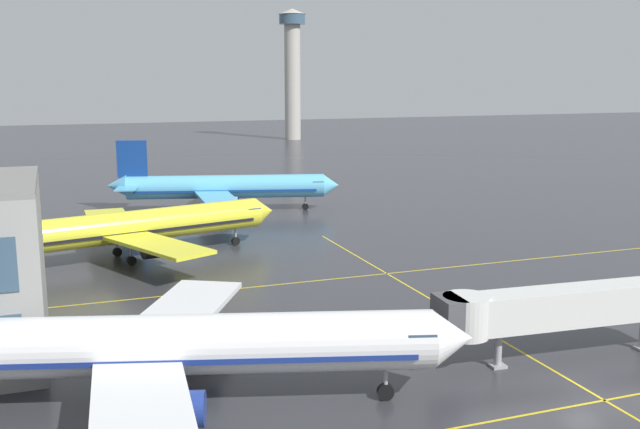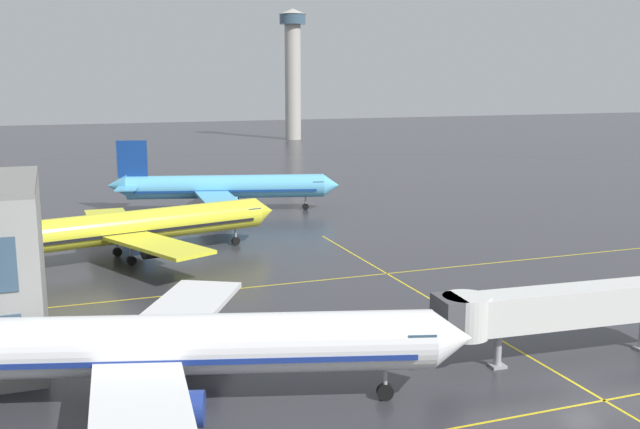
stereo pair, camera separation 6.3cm
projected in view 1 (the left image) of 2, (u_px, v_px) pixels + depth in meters
name	position (u px, v px, depth m)	size (l,w,h in m)	color
ground_plane	(584.00, 388.00, 49.47)	(600.00, 600.00, 0.00)	#333338
airliner_front_gate	(173.00, 346.00, 46.13)	(37.38, 31.89, 11.83)	white
airliner_second_row	(135.00, 227.00, 83.63)	(35.59, 30.26, 11.16)	yellow
airliner_third_row	(223.00, 187.00, 113.40)	(35.38, 30.14, 11.14)	#5BB7E5
taxiway_markings	(469.00, 322.00, 62.88)	(120.60, 72.76, 0.01)	yellow
jet_bridge	(546.00, 309.00, 53.41)	(20.12, 4.23, 5.58)	silver
control_tower	(292.00, 65.00, 238.51)	(8.82, 8.82, 42.06)	#ADA89E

